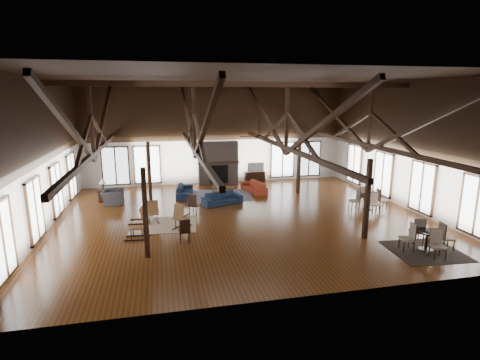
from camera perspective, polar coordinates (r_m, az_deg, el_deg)
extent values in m
plane|color=#5F3214|center=(16.79, 0.25, -5.63)|extent=(16.00, 16.00, 0.00)
cube|color=black|center=(15.96, 0.27, 15.28)|extent=(16.00, 14.00, 0.02)
cube|color=silver|center=(22.94, -3.56, 6.96)|extent=(16.00, 0.02, 6.00)
cube|color=silver|center=(9.51, 9.44, -1.34)|extent=(16.00, 0.02, 6.00)
cube|color=silver|center=(16.37, -28.28, 3.17)|extent=(0.02, 14.00, 6.00)
cube|color=silver|center=(19.46, 24.01, 4.87)|extent=(0.02, 14.00, 6.00)
cube|color=black|center=(15.95, 0.27, 14.38)|extent=(15.60, 0.18, 0.22)
cube|color=black|center=(15.93, -21.37, 3.77)|extent=(0.16, 13.70, 0.18)
cube|color=black|center=(15.79, -21.76, 8.61)|extent=(0.14, 0.14, 2.70)
cube|color=black|center=(19.26, -20.08, 8.94)|extent=(0.15, 7.07, 3.12)
cube|color=black|center=(12.37, -24.27, 6.93)|extent=(0.15, 7.07, 3.12)
cube|color=black|center=(15.79, -6.86, 4.49)|extent=(0.16, 13.70, 0.18)
cube|color=black|center=(15.66, -6.99, 9.38)|extent=(0.14, 0.14, 2.70)
cube|color=black|center=(19.15, -7.99, 9.56)|extent=(0.15, 7.07, 3.12)
cube|color=black|center=(12.19, -5.41, 7.92)|extent=(0.15, 7.07, 3.12)
cube|color=black|center=(16.64, 7.02, 4.90)|extent=(0.16, 13.70, 0.18)
cube|color=black|center=(16.52, 7.15, 9.54)|extent=(0.14, 0.14, 2.70)
cube|color=black|center=(19.85, 3.76, 9.76)|extent=(0.15, 7.07, 3.12)
cube|color=black|center=(13.28, 12.17, 8.08)|extent=(0.15, 7.07, 3.12)
cube|color=black|center=(18.35, 18.95, 5.03)|extent=(0.16, 13.70, 0.18)
cube|color=black|center=(18.23, 19.26, 9.23)|extent=(0.14, 0.14, 2.70)
cube|color=black|center=(21.30, 14.31, 9.60)|extent=(0.15, 7.07, 3.12)
cube|color=black|center=(15.36, 26.03, 7.68)|extent=(0.15, 7.07, 3.12)
cube|color=black|center=(12.65, -14.21, -4.98)|extent=(0.16, 0.16, 3.05)
cube|color=black|center=(14.67, 18.81, -2.83)|extent=(0.16, 0.16, 3.05)
cube|color=black|center=(19.44, -13.63, 1.19)|extent=(0.16, 0.16, 3.05)
cube|color=black|center=(20.81, 8.96, 2.14)|extent=(0.16, 0.16, 3.05)
cube|color=#726357|center=(22.86, -3.38, 2.64)|extent=(2.40, 0.62, 2.60)
cube|color=black|center=(22.67, -3.23, 0.89)|extent=(1.10, 0.06, 1.10)
cube|color=#331E0F|center=(22.58, -3.27, 2.65)|extent=(2.50, 0.20, 0.12)
cylinder|color=black|center=(15.14, 2.96, 8.02)|extent=(0.04, 0.04, 0.70)
cylinder|color=black|center=(15.17, 2.94, 6.70)|extent=(0.20, 0.20, 0.10)
cube|color=black|center=(15.30, 4.58, 6.73)|extent=(0.70, 0.12, 0.02)
cube|color=black|center=(15.61, 2.51, 6.87)|extent=(0.12, 0.70, 0.02)
cube|color=black|center=(15.06, 1.28, 6.67)|extent=(0.70, 0.12, 0.02)
cube|color=black|center=(14.74, 3.40, 6.52)|extent=(0.12, 0.70, 0.02)
imported|color=#16243D|center=(18.66, -2.75, -2.83)|extent=(2.13, 1.35, 0.58)
imported|color=#15213A|center=(20.35, -8.43, -1.65)|extent=(2.07, 1.06, 0.58)
imported|color=#9A321D|center=(21.05, 2.13, -1.05)|extent=(2.07, 1.18, 0.57)
cube|color=brown|center=(20.21, -2.64, -1.14)|extent=(1.40, 1.04, 0.06)
cube|color=brown|center=(19.99, -4.03, -2.03)|extent=(0.06, 0.06, 0.42)
cube|color=brown|center=(20.39, -4.19, -1.74)|extent=(0.06, 0.06, 0.42)
cube|color=brown|center=(20.16, -1.05, -1.87)|extent=(0.06, 0.06, 0.42)
cube|color=brown|center=(20.56, -1.27, -1.58)|extent=(0.06, 0.06, 0.42)
imported|color=#B2B2B2|center=(20.23, -3.01, -0.73)|extent=(0.22, 0.22, 0.21)
imported|color=#2E2E30|center=(19.71, -18.83, -2.47)|extent=(1.15, 1.02, 0.71)
cube|color=black|center=(20.36, -20.07, -2.21)|extent=(0.47, 0.47, 0.63)
cylinder|color=black|center=(20.24, -20.17, -0.82)|extent=(0.08, 0.08, 0.38)
cone|color=white|center=(20.19, -20.23, -0.12)|extent=(0.34, 0.34, 0.27)
cube|color=olive|center=(16.44, -13.19, -4.98)|extent=(0.51, 0.50, 0.05)
cube|color=olive|center=(16.17, -13.10, -4.16)|extent=(0.46, 0.25, 0.63)
cube|color=black|center=(16.52, -13.75, -6.23)|extent=(0.20, 0.77, 0.05)
cube|color=black|center=(16.59, -12.51, -6.10)|extent=(0.20, 0.77, 0.05)
cube|color=olive|center=(15.51, -8.85, -5.79)|extent=(0.63, 0.63, 0.05)
cube|color=olive|center=(15.25, -9.32, -4.89)|extent=(0.47, 0.42, 0.66)
cube|color=black|center=(15.73, -9.39, -7.00)|extent=(0.52, 0.68, 0.05)
cube|color=black|center=(15.54, -8.20, -7.21)|extent=(0.52, 0.68, 0.05)
cube|color=olive|center=(14.70, -15.39, -6.90)|extent=(0.56, 0.58, 0.06)
cube|color=olive|center=(14.55, -14.52, -5.53)|extent=(0.25, 0.55, 0.77)
cube|color=black|center=(14.64, -15.42, -8.80)|extent=(0.94, 0.14, 0.06)
cube|color=black|center=(15.05, -15.17, -8.19)|extent=(0.94, 0.14, 0.06)
cube|color=black|center=(17.03, -6.95, -3.84)|extent=(0.60, 0.60, 0.05)
cube|color=black|center=(16.79, -7.31, -3.10)|extent=(0.37, 0.29, 0.57)
cylinder|color=black|center=(17.09, -6.93, -4.58)|extent=(0.03, 0.03, 0.46)
cube|color=black|center=(14.02, -8.45, -7.74)|extent=(0.41, 0.41, 0.05)
cube|color=black|center=(13.77, -8.39, -7.02)|extent=(0.39, 0.06, 0.51)
cylinder|color=black|center=(14.10, -8.42, -8.54)|extent=(0.03, 0.03, 0.42)
cylinder|color=black|center=(14.62, 26.68, -7.04)|extent=(0.81, 0.81, 0.04)
cylinder|color=black|center=(14.72, 26.55, -8.26)|extent=(0.10, 0.10, 0.66)
cylinder|color=black|center=(14.84, 26.42, -9.46)|extent=(0.48, 0.48, 0.04)
cylinder|color=black|center=(18.77, 18.99, -2.24)|extent=(0.79, 0.79, 0.04)
cylinder|color=black|center=(18.85, 18.92, -3.19)|extent=(0.10, 0.10, 0.65)
cylinder|color=black|center=(18.94, 18.85, -4.14)|extent=(0.47, 0.47, 0.04)
imported|color=#B2B2B2|center=(14.58, 26.66, -6.81)|extent=(0.15, 0.15, 0.09)
imported|color=#B2B2B2|center=(18.78, 19.22, -2.02)|extent=(0.16, 0.16, 0.11)
cube|color=black|center=(23.58, 2.25, 0.52)|extent=(1.25, 0.47, 0.63)
imported|color=#B2B2B2|center=(23.47, 2.35, 1.98)|extent=(1.03, 0.15, 0.59)
cube|color=tan|center=(16.09, -11.51, -6.70)|extent=(2.84, 2.33, 0.01)
cube|color=#1A1E49|center=(20.36, -3.11, -2.34)|extent=(3.70, 2.96, 0.01)
cube|color=black|center=(14.73, 26.38, -9.67)|extent=(2.53, 2.33, 0.01)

